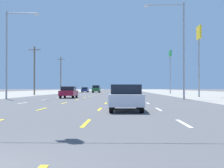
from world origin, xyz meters
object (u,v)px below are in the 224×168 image
sedan_far_left_midfar (85,90)px  streetlight_right_row_0 (180,43)px  suv_inner_left_mid (96,89)px  streetlight_left_row_0 (10,49)px  suv_far_right_far (134,89)px  pole_sign_right_row_1 (199,43)px  pole_sign_right_row_2 (170,61)px  sedan_inner_left_near (69,92)px  sedan_inner_right_nearest (126,97)px

sedan_far_left_midfar → streetlight_right_row_0: size_ratio=0.41×
suv_inner_left_mid → streetlight_left_row_0: 49.21m
suv_far_right_far → streetlight_left_row_0: streetlight_left_row_0 is taller
pole_sign_right_row_1 → streetlight_right_row_0: (-4.29, -8.75, -1.23)m
pole_sign_right_row_1 → pole_sign_right_row_2: bearing=89.1°
sedan_inner_left_near → streetlight_right_row_0: 14.96m
sedan_inner_left_near → pole_sign_right_row_2: 38.64m
suv_inner_left_mid → suv_far_right_far: (10.59, 15.13, 0.00)m
streetlight_left_row_0 → streetlight_right_row_0: (19.49, 0.00, 0.52)m
streetlight_left_row_0 → pole_sign_right_row_1: bearing=20.2°
sedan_inner_left_near → suv_far_right_far: bearing=79.9°
suv_far_right_far → sedan_inner_left_near: bearing=-100.1°
suv_far_right_far → pole_sign_right_row_2: size_ratio=0.49×
suv_inner_left_mid → streetlight_left_row_0: streetlight_left_row_0 is taller
streetlight_left_row_0 → pole_sign_right_row_2: bearing=57.1°
sedan_far_left_midfar → streetlight_left_row_0: 54.58m
streetlight_right_row_0 → suv_inner_left_mid: bearing=105.3°
streetlight_left_row_0 → streetlight_right_row_0: 19.50m
sedan_inner_left_near → sedan_far_left_midfar: (-3.63, 50.33, 0.00)m
suv_far_right_far → pole_sign_right_row_2: (7.42, -26.29, 6.60)m
pole_sign_right_row_1 → streetlight_right_row_0: 9.82m
suv_inner_left_mid → streetlight_left_row_0: (-6.21, -48.58, 4.78)m
pole_sign_right_row_2 → streetlight_left_row_0: 44.62m
sedan_inner_left_near → pole_sign_right_row_1: 19.47m
suv_inner_left_mid → streetlight_right_row_0: 50.64m
suv_inner_left_mid → streetlight_right_row_0: size_ratio=0.45×
sedan_inner_right_nearest → suv_far_right_far: suv_far_right_far is taller
sedan_inner_right_nearest → suv_far_right_far: bearing=87.4°
suv_far_right_far → suv_inner_left_mid: bearing=-125.0°
pole_sign_right_row_1 → pole_sign_right_row_2: (0.44, 28.67, 0.06)m
suv_far_right_far → pole_sign_right_row_1: bearing=-82.8°
streetlight_right_row_0 → pole_sign_right_row_2: bearing=82.8°
suv_far_right_far → streetlight_right_row_0: bearing=-87.6°
sedan_far_left_midfar → pole_sign_right_row_2: bearing=-37.9°
suv_far_right_far → sedan_inner_right_nearest: bearing=-92.6°
suv_inner_left_mid → streetlight_left_row_0: size_ratio=0.48×
sedan_inner_right_nearest → pole_sign_right_row_1: (10.71, 26.99, 6.81)m
pole_sign_right_row_2 → streetlight_right_row_0: bearing=-97.2°
sedan_inner_left_near → streetlight_right_row_0: (13.31, -3.95, 5.58)m
sedan_inner_left_near → streetlight_left_row_0: (-6.19, -3.95, 5.06)m
suv_inner_left_mid → streetlight_right_row_0: bearing=-74.7°
streetlight_left_row_0 → streetlight_right_row_0: bearing=0.0°
suv_far_right_far → streetlight_left_row_0: size_ratio=0.48×
streetlight_right_row_0 → sedan_inner_left_near: bearing=163.5°
sedan_far_left_midfar → streetlight_left_row_0: size_ratio=0.44×
suv_far_right_far → pole_sign_right_row_2: pole_sign_right_row_2 is taller
sedan_inner_right_nearest → sedan_inner_left_near: bearing=107.2°
sedan_inner_right_nearest → streetlight_right_row_0: 20.13m
pole_sign_right_row_1 → pole_sign_right_row_2: pole_sign_right_row_1 is taller
sedan_inner_left_near → sedan_far_left_midfar: 50.46m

